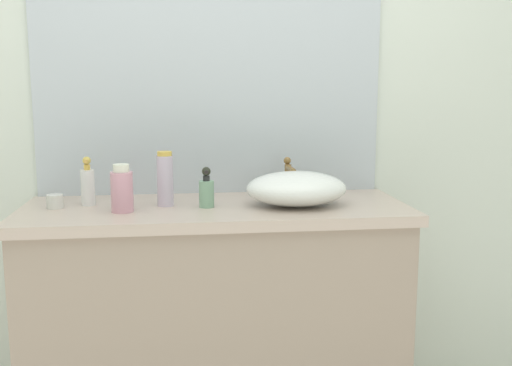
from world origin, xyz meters
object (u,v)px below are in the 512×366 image
Objects in this scene: perfume_bottle at (207,191)px; spray_can at (165,179)px; lotion_bottle at (122,190)px; sink_basin at (296,189)px; soap_dispenser at (88,185)px; candle_jar at (55,201)px.

perfume_bottle is 0.15m from spray_can.
lotion_bottle reaches higher than perfume_bottle.
spray_can is at bearing 173.54° from sink_basin.
perfume_bottle is at bearing 7.99° from lotion_bottle.
sink_basin is at bearing -6.46° from spray_can.
spray_can reaches higher than soap_dispenser.
perfume_bottle is (-0.31, 0.01, -0.00)m from sink_basin.
lotion_bottle is at bearing -44.13° from soap_dispenser.
lotion_bottle reaches higher than candle_jar.
perfume_bottle is at bearing 178.27° from sink_basin.
sink_basin is 0.83m from candle_jar.
spray_can is at bearing -0.85° from candle_jar.
lotion_bottle is 1.14× the size of perfume_bottle.
spray_can is (-0.45, 0.05, 0.03)m from sink_basin.
soap_dispenser is 0.12m from candle_jar.
candle_jar is (-0.24, 0.09, -0.05)m from lotion_bottle.
soap_dispenser is 0.90× the size of spray_can.
lotion_bottle is 2.87× the size of candle_jar.
lotion_bottle is (0.13, -0.13, 0.00)m from soap_dispenser.
candle_jar is at bearing -159.83° from soap_dispenser.
candle_jar is at bearing 174.74° from perfume_bottle.
soap_dispenser is (-0.72, 0.10, 0.01)m from sink_basin.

